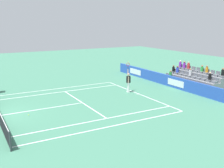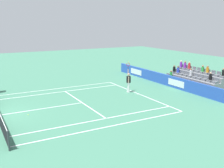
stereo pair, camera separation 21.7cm
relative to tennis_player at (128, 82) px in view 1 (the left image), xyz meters
The scene contains 12 objects.
line_baseline 1.51m from the tennis_player, 154.65° to the right, with size 10.97×0.10×0.01m, color white.
line_service 5.20m from the tennis_player, 101.64° to the left, with size 8.23×0.10×0.01m, color white.
line_centre_service 8.33m from the tennis_player, 97.16° to the left, with size 0.10×6.40×0.01m, color white.
line_singles_sideline_left 6.35m from the tennis_player, 60.52° to the left, with size 0.10×11.89×0.01m, color white.
line_singles_sideline_right 7.56m from the tennis_player, 133.31° to the left, with size 0.10×11.89×0.01m, color white.
line_doubles_sideline_left 7.11m from the tennis_player, 50.77° to the left, with size 0.10×11.89×0.01m, color white.
line_doubles_sideline_right 8.56m from the tennis_player, 140.05° to the left, with size 0.10×11.89×0.01m, color white.
line_centre_mark 1.48m from the tennis_player, 159.36° to the right, with size 0.10×0.20×0.01m, color white.
sponsor_barrier 5.00m from the tennis_player, 101.95° to the right, with size 20.74×0.22×1.09m.
tennis_player is the anchor object (origin of this frame).
stadium_stand 7.27m from the tennis_player, 97.98° to the right, with size 6.20×2.85×2.21m.
loose_tennis_ball 9.68m from the tennis_player, 101.70° to the left, with size 0.07×0.07×0.07m, color #D1E533.
Camera 1 is at (-19.24, 1.69, 6.32)m, focal length 43.44 mm.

